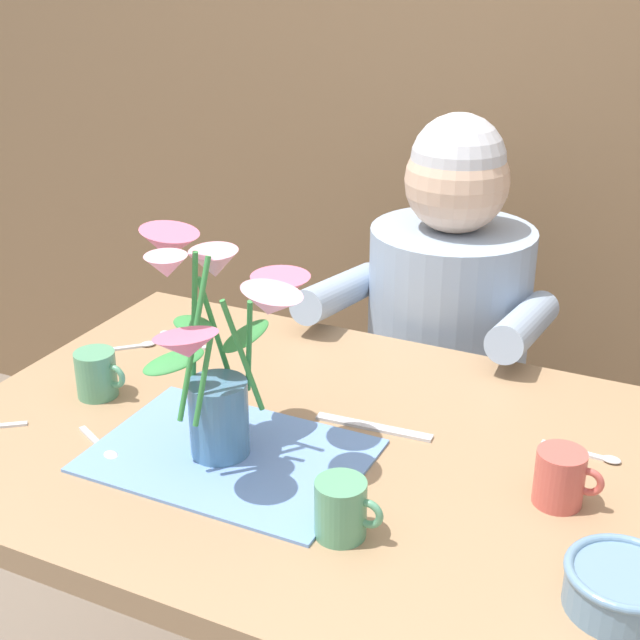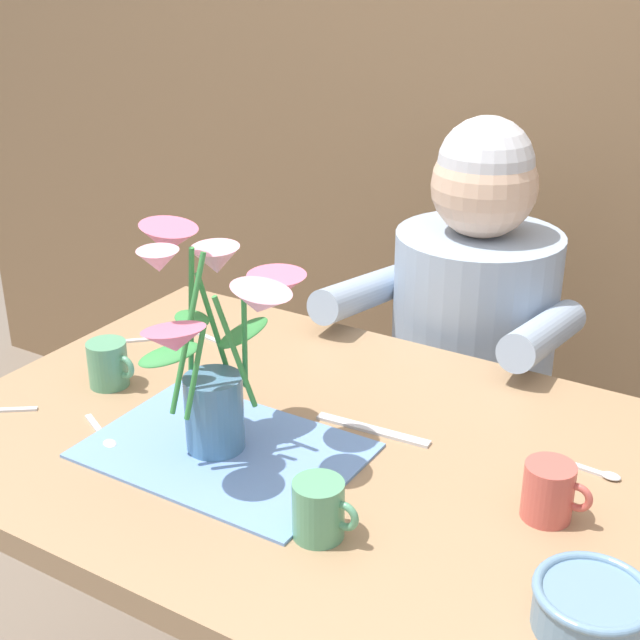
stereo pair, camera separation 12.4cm
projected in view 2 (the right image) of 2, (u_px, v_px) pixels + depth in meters
wood_panel_backdrop at (570, 32)px, 1.96m from camera, size 4.00×0.10×2.50m
dining_table at (325, 498)px, 1.39m from camera, size 1.20×0.80×0.74m
seated_person at (468, 383)px, 1.91m from camera, size 0.45×0.47×1.14m
striped_placemat at (224, 450)px, 1.33m from camera, size 0.40×0.28×0.00m
flower_vase at (214, 337)px, 1.26m from camera, size 0.27×0.29×0.34m
ceramic_bowl at (592, 606)px, 0.99m from camera, size 0.14×0.14×0.06m
dinner_knife at (373, 430)px, 1.39m from camera, size 0.19×0.03×0.00m
coffee_cup at (549, 492)px, 1.17m from camera, size 0.09×0.07×0.08m
ceramic_mug at (319, 509)px, 1.13m from camera, size 0.09×0.07×0.08m
tea_cup at (109, 364)px, 1.51m from camera, size 0.09×0.07×0.08m
spoon_0 at (593, 471)px, 1.28m from camera, size 0.12×0.02×0.01m
spoon_1 at (104, 437)px, 1.37m from camera, size 0.11×0.07×0.01m
spoon_2 at (153, 338)px, 1.69m from camera, size 0.10×0.09×0.01m
spoon_3 at (195, 331)px, 1.72m from camera, size 0.12×0.04×0.01m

